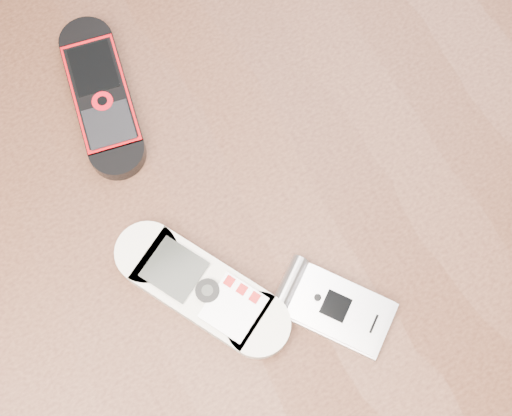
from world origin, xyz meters
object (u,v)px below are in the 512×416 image
object	(u,v)px
nokia_white	(202,289)
nokia_black_red	(102,96)
table	(251,249)
motorola_razr	(338,309)

from	to	relation	value
nokia_white	nokia_black_red	world-z (taller)	nokia_white
table	nokia_black_red	size ratio (longest dim) A/B	8.02
table	motorola_razr	bearing A→B (deg)	-79.42
nokia_white	motorola_razr	world-z (taller)	nokia_white
table	motorola_razr	xyz separation A→B (m)	(0.02, -0.10, 0.11)
table	motorola_razr	world-z (taller)	motorola_razr
table	nokia_white	xyz separation A→B (m)	(-0.06, -0.03, 0.11)
nokia_white	motorola_razr	bearing A→B (deg)	-65.61
nokia_white	motorola_razr	xyz separation A→B (m)	(0.08, -0.06, -0.00)
nokia_white	motorola_razr	size ratio (longest dim) A/B	1.66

